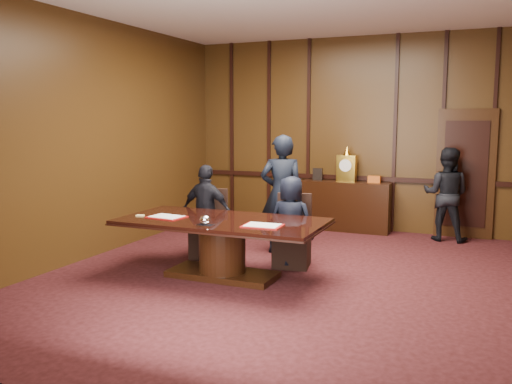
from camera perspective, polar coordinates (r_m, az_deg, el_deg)
room at (r=6.88m, az=4.05°, el=5.14°), size 7.00×7.04×3.50m
sideboard at (r=10.02m, az=9.45°, el=-1.25°), size 1.60×0.45×1.54m
conference_table at (r=6.96m, az=-3.59°, el=-4.91°), size 2.62×1.32×0.76m
folder_left at (r=7.13m, az=-9.39°, el=-2.59°), size 0.49×0.38×0.02m
folder_right at (r=6.46m, az=0.70°, el=-3.55°), size 0.48×0.35×0.02m
inkstand at (r=6.51m, az=-5.38°, el=-3.08°), size 0.20×0.14×0.12m
notepad at (r=7.29m, az=-12.10°, el=-2.43°), size 0.11×0.09×0.01m
chair_left at (r=8.07m, az=-4.97°, el=-4.75°), size 0.57×0.57×0.99m
chair_right at (r=7.56m, az=3.83°, el=-5.59°), size 0.56×0.56×0.99m
signatory_left at (r=7.92m, az=-5.22°, el=-2.08°), size 0.82×0.38×1.37m
signatory_right at (r=7.41m, az=3.69°, el=-3.18°), size 0.62×0.41×1.26m
witness_left at (r=8.21m, az=2.73°, el=-0.22°), size 0.77×0.64×1.79m
witness_right at (r=9.56m, az=19.37°, el=-0.23°), size 0.81×0.66×1.56m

